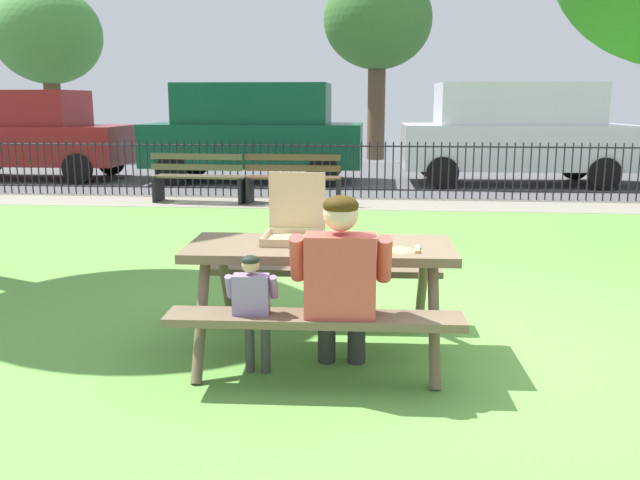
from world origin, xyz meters
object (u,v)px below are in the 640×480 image
at_px(adult_at_table, 341,280).
at_px(parked_car_center, 515,131).
at_px(park_bench_center, 294,179).
at_px(parked_car_left, 254,130).
at_px(far_tree_midleft, 378,22).
at_px(child_at_table, 253,304).
at_px(far_tree_left, 48,37).
at_px(park_bench_left, 199,178).
at_px(parked_car_far_left, 26,133).
at_px(picnic_table_foreground, 320,269).
at_px(pizza_box_open, 294,228).
at_px(pizza_slice_on_table, 404,249).

distance_m(adult_at_table, parked_car_center, 10.84).
relative_size(park_bench_center, parked_car_left, 0.35).
relative_size(adult_at_table, far_tree_midleft, 0.22).
distance_m(child_at_table, far_tree_left, 18.95).
height_order(child_at_table, parked_car_left, parked_car_left).
height_order(park_bench_left, parked_car_left, parked_car_left).
height_order(park_bench_center, parked_car_left, parked_car_left).
relative_size(parked_car_far_left, far_tree_left, 0.87).
bearing_deg(picnic_table_foreground, park_bench_center, 99.05).
height_order(child_at_table, park_bench_center, park_bench_center).
height_order(pizza_box_open, adult_at_table, pizza_box_open).
bearing_deg(pizza_slice_on_table, picnic_table_foreground, 167.17).
height_order(adult_at_table, park_bench_center, adult_at_table).
height_order(child_at_table, far_tree_midleft, far_tree_midleft).
bearing_deg(pizza_box_open, parked_car_left, 102.36).
bearing_deg(picnic_table_foreground, adult_at_table, -70.88).
bearing_deg(far_tree_left, parked_car_center, -24.18).
bearing_deg(parked_car_far_left, parked_car_left, 0.00).
bearing_deg(parked_car_far_left, adult_at_table, -53.76).
height_order(parked_car_far_left, parked_car_center, parked_car_center).
xyz_separation_m(pizza_slice_on_table, parked_car_center, (2.57, 10.05, 0.32)).
height_order(pizza_slice_on_table, far_tree_midleft, far_tree_midleft).
distance_m(pizza_slice_on_table, far_tree_left, 19.03).
relative_size(pizza_slice_on_table, child_at_table, 0.29).
height_order(pizza_slice_on_table, parked_car_center, parked_car_center).
relative_size(pizza_slice_on_table, adult_at_table, 0.20).
bearing_deg(child_at_table, far_tree_midleft, 88.02).
bearing_deg(parked_car_left, far_tree_left, 141.91).
relative_size(pizza_slice_on_table, far_tree_midleft, 0.05).
bearing_deg(parked_car_left, picnic_table_foreground, -76.74).
xyz_separation_m(parked_car_far_left, parked_car_left, (5.13, 0.00, 0.09)).
distance_m(pizza_slice_on_table, child_at_table, 1.05).
relative_size(pizza_box_open, park_bench_center, 0.29).
bearing_deg(parked_car_left, park_bench_left, -96.63).
bearing_deg(parked_car_far_left, pizza_box_open, -53.40).
xyz_separation_m(park_bench_center, parked_car_far_left, (-6.39, 3.15, 0.59)).
height_order(pizza_box_open, park_bench_left, pizza_box_open).
distance_m(picnic_table_foreground, pizza_slice_on_table, 0.60).
height_order(parked_car_center, far_tree_left, far_tree_left).
bearing_deg(far_tree_midleft, child_at_table, -91.98).
bearing_deg(adult_at_table, parked_car_far_left, 126.24).
height_order(pizza_box_open, pizza_slice_on_table, pizza_box_open).
distance_m(picnic_table_foreground, parked_car_far_left, 12.42).
distance_m(parked_car_center, far_tree_midleft, 7.04).
relative_size(pizza_slice_on_table, park_bench_left, 0.15).
relative_size(child_at_table, park_bench_center, 0.51).
distance_m(picnic_table_foreground, parked_car_left, 10.21).
bearing_deg(far_tree_left, far_tree_midleft, 0.00).
xyz_separation_m(adult_at_table, far_tree_left, (-9.84, 16.16, 2.93)).
xyz_separation_m(pizza_slice_on_table, adult_at_table, (-0.39, -0.37, -0.12)).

